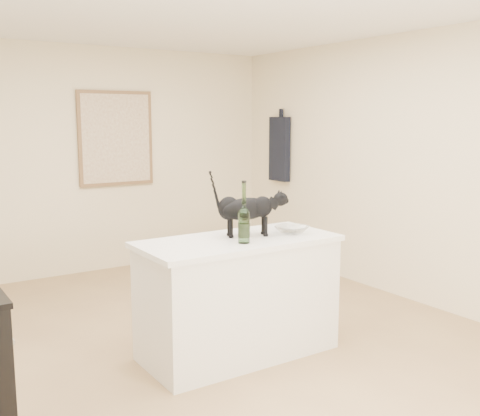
# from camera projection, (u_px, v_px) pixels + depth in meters

# --- Properties ---
(floor) EXTENTS (5.50, 5.50, 0.00)m
(floor) POSITION_uv_depth(u_px,v_px,m) (214.00, 347.00, 4.49)
(floor) COLOR tan
(floor) RESTS_ON ground
(ceiling) EXTENTS (5.50, 5.50, 0.00)m
(ceiling) POSITION_uv_depth(u_px,v_px,m) (211.00, 3.00, 4.08)
(ceiling) COLOR white
(ceiling) RESTS_ON ground
(wall_back) EXTENTS (4.50, 0.00, 4.50)m
(wall_back) POSITION_uv_depth(u_px,v_px,m) (91.00, 161.00, 6.55)
(wall_back) COLOR beige
(wall_back) RESTS_ON ground
(wall_right) EXTENTS (0.00, 5.50, 5.50)m
(wall_right) POSITION_uv_depth(u_px,v_px,m) (413.00, 169.00, 5.50)
(wall_right) COLOR beige
(wall_right) RESTS_ON ground
(island_base) EXTENTS (1.44, 0.67, 0.86)m
(island_base) POSITION_uv_depth(u_px,v_px,m) (238.00, 299.00, 4.31)
(island_base) COLOR white
(island_base) RESTS_ON floor
(island_top) EXTENTS (1.50, 0.70, 0.04)m
(island_top) POSITION_uv_depth(u_px,v_px,m) (238.00, 241.00, 4.24)
(island_top) COLOR white
(island_top) RESTS_ON island_base
(artwork_frame) EXTENTS (0.90, 0.03, 1.10)m
(artwork_frame) POSITION_uv_depth(u_px,v_px,m) (116.00, 138.00, 6.65)
(artwork_frame) COLOR brown
(artwork_frame) RESTS_ON wall_back
(artwork_canvas) EXTENTS (0.82, 0.00, 1.02)m
(artwork_canvas) POSITION_uv_depth(u_px,v_px,m) (117.00, 139.00, 6.64)
(artwork_canvas) COLOR beige
(artwork_canvas) RESTS_ON wall_back
(hanging_garment) EXTENTS (0.08, 0.34, 0.80)m
(hanging_garment) POSITION_uv_depth(u_px,v_px,m) (279.00, 149.00, 7.15)
(hanging_garment) COLOR black
(hanging_garment) RESTS_ON wall_right
(black_cat) EXTENTS (0.56, 0.34, 0.37)m
(black_cat) POSITION_uv_depth(u_px,v_px,m) (246.00, 212.00, 4.30)
(black_cat) COLOR black
(black_cat) RESTS_ON island_top
(wine_bottle) EXTENTS (0.09, 0.09, 0.40)m
(wine_bottle) POSITION_uv_depth(u_px,v_px,m) (244.00, 216.00, 4.06)
(wine_bottle) COLOR #255321
(wine_bottle) RESTS_ON island_top
(glass_bowl) EXTENTS (0.30, 0.30, 0.06)m
(glass_bowl) POSITION_uv_depth(u_px,v_px,m) (292.00, 230.00, 4.42)
(glass_bowl) COLOR silver
(glass_bowl) RESTS_ON island_top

